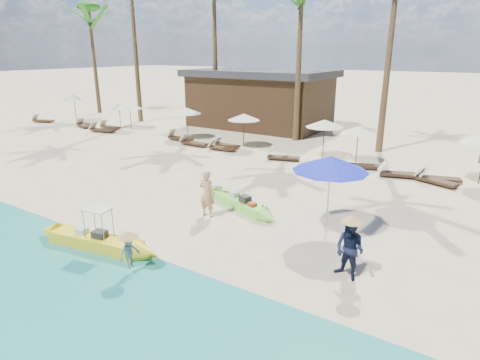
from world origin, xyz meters
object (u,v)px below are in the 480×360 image
Objects in this scene: tourist at (207,194)px; blue_umbrella at (331,164)px; green_canoe at (239,203)px; yellow_canoe at (95,241)px.

tourist is 4.43m from blue_umbrella.
green_canoe is at bearing -115.09° from tourist.
yellow_canoe is at bearing -89.63° from green_canoe.
green_canoe is 4.14m from blue_umbrella.
tourist is (1.36, 3.75, 0.64)m from yellow_canoe.
yellow_canoe is at bearing 66.10° from tourist.
yellow_canoe reaches higher than green_canoe.
tourist is at bearing -165.57° from blue_umbrella.
yellow_canoe is 1.94× the size of blue_umbrella.
yellow_canoe is 2.91× the size of tourist.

